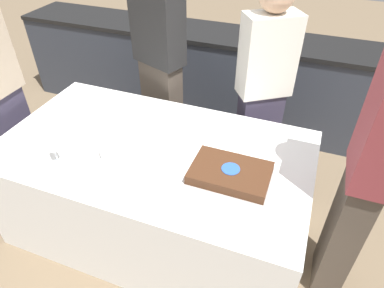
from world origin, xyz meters
TOP-DOWN VIEW (x-y plane):
  - ground_plane at (0.00, 0.00)m, footprint 14.00×14.00m
  - back_counter at (0.00, 1.62)m, footprint 4.40×0.58m
  - dining_table at (0.00, 0.00)m, footprint 1.96×1.10m
  - cake at (0.53, -0.09)m, footprint 0.48×0.33m
  - plate_stack at (-0.16, -0.13)m, footprint 0.24×0.24m
  - wine_glass at (-0.47, -0.32)m, footprint 0.06×0.06m
  - side_plate_near_cake at (0.59, 0.19)m, footprint 0.18×0.18m
  - utensil_pile at (0.17, -0.44)m, footprint 0.12×0.09m
  - person_cutting_cake at (0.53, 0.77)m, footprint 0.42×0.37m
  - person_seated_right at (1.20, 0.00)m, footprint 0.21×0.35m
  - person_standing_back at (-0.30, 0.77)m, footprint 0.44×0.33m

SIDE VIEW (x-z plane):
  - ground_plane at x=0.00m, z-range 0.00..0.00m
  - dining_table at x=0.00m, z-range 0.00..0.75m
  - back_counter at x=0.00m, z-range 0.00..0.92m
  - side_plate_near_cake at x=0.59m, z-range 0.75..0.76m
  - utensil_pile at x=0.17m, z-range 0.75..0.77m
  - plate_stack at x=-0.16m, z-range 0.75..0.81m
  - cake at x=0.53m, z-range 0.75..0.82m
  - person_cutting_cake at x=0.53m, z-range 0.04..1.68m
  - wine_glass at x=-0.47m, z-range 0.79..0.98m
  - person_standing_back at x=-0.30m, z-range 0.03..1.77m
  - person_seated_right at x=1.20m, z-range 0.04..1.77m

